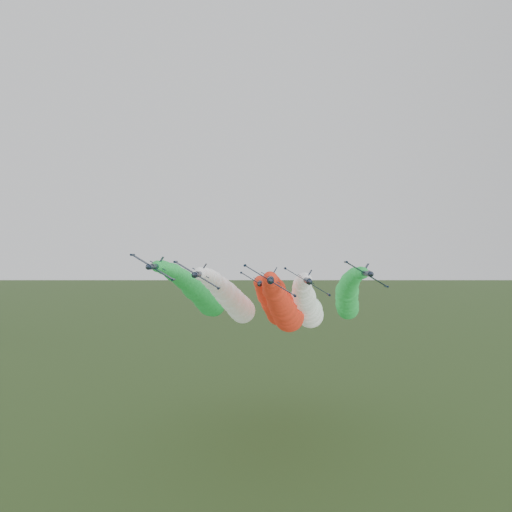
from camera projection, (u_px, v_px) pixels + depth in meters
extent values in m
cylinder|color=black|center=(270.00, 280.00, 76.20)|extent=(1.39, 8.30, 1.39)
cone|color=black|center=(271.00, 281.00, 71.31)|extent=(1.27, 1.66, 1.27)
cone|color=black|center=(270.00, 278.00, 80.72)|extent=(1.27, 0.83, 1.27)
ellipsoid|color=black|center=(272.00, 278.00, 74.36)|extent=(0.93, 1.73, 0.87)
cube|color=black|center=(270.00, 280.00, 76.02)|extent=(7.63, 1.75, 4.68)
cylinder|color=black|center=(245.00, 265.00, 76.09)|extent=(0.56, 2.40, 0.56)
cylinder|color=black|center=(295.00, 296.00, 75.94)|extent=(0.56, 2.40, 0.56)
cube|color=black|center=(274.00, 273.00, 79.70)|extent=(1.21, 1.38, 1.88)
cube|color=black|center=(271.00, 278.00, 79.71)|extent=(3.05, 1.01, 1.90)
sphere|color=red|center=(270.00, 279.00, 79.43)|extent=(2.36, 2.36, 2.36)
sphere|color=red|center=(270.00, 279.00, 81.85)|extent=(2.41, 2.41, 2.41)
sphere|color=red|center=(270.00, 279.00, 84.27)|extent=(2.45, 2.45, 2.45)
sphere|color=red|center=(270.00, 280.00, 86.69)|extent=(2.87, 2.87, 2.87)
sphere|color=red|center=(271.00, 281.00, 89.11)|extent=(2.73, 2.73, 2.73)
sphere|color=red|center=(271.00, 283.00, 91.53)|extent=(3.27, 3.27, 3.27)
sphere|color=red|center=(272.00, 284.00, 93.94)|extent=(3.73, 3.73, 3.73)
sphere|color=red|center=(272.00, 286.00, 96.36)|extent=(3.86, 3.86, 3.86)
sphere|color=red|center=(273.00, 288.00, 98.78)|extent=(4.02, 4.02, 4.02)
sphere|color=red|center=(274.00, 290.00, 101.19)|extent=(4.86, 4.86, 4.86)
sphere|color=red|center=(275.00, 292.00, 103.61)|extent=(4.45, 4.45, 4.45)
sphere|color=red|center=(276.00, 294.00, 106.02)|extent=(4.75, 4.75, 4.75)
sphere|color=red|center=(277.00, 296.00, 108.43)|extent=(4.97, 4.97, 4.97)
sphere|color=red|center=(278.00, 298.00, 110.85)|extent=(5.23, 5.23, 5.23)
sphere|color=red|center=(279.00, 300.00, 113.26)|extent=(5.74, 5.74, 5.74)
sphere|color=red|center=(280.00, 303.00, 115.67)|extent=(6.19, 6.19, 6.19)
sphere|color=red|center=(282.00, 305.00, 118.08)|extent=(5.85, 5.85, 5.85)
sphere|color=red|center=(283.00, 307.00, 120.49)|extent=(6.80, 6.80, 6.80)
sphere|color=red|center=(285.00, 310.00, 122.90)|extent=(6.27, 6.27, 6.27)
sphere|color=red|center=(286.00, 312.00, 125.31)|extent=(6.91, 6.91, 6.91)
sphere|color=red|center=(287.00, 314.00, 127.72)|extent=(7.68, 7.68, 7.68)
sphere|color=red|center=(289.00, 317.00, 130.13)|extent=(7.93, 7.93, 7.93)
cylinder|color=black|center=(198.00, 274.00, 87.21)|extent=(1.39, 8.30, 1.39)
cone|color=black|center=(194.00, 275.00, 82.32)|extent=(1.27, 1.66, 1.27)
cone|color=black|center=(201.00, 273.00, 91.73)|extent=(1.27, 0.83, 1.27)
ellipsoid|color=black|center=(197.00, 273.00, 85.36)|extent=(0.93, 1.73, 0.87)
cube|color=black|center=(197.00, 275.00, 87.02)|extent=(7.63, 1.75, 4.68)
cylinder|color=black|center=(176.00, 262.00, 87.10)|extent=(0.56, 2.40, 0.56)
cylinder|color=black|center=(219.00, 288.00, 86.95)|extent=(0.56, 2.40, 0.56)
cube|color=black|center=(203.00, 269.00, 90.70)|extent=(1.21, 1.38, 1.88)
cube|color=black|center=(201.00, 273.00, 90.71)|extent=(3.05, 1.01, 1.90)
sphere|color=white|center=(200.00, 274.00, 90.43)|extent=(2.45, 2.45, 2.45)
sphere|color=white|center=(202.00, 274.00, 92.85)|extent=(2.24, 2.24, 2.24)
sphere|color=white|center=(204.00, 274.00, 95.27)|extent=(2.76, 2.76, 2.76)
sphere|color=white|center=(206.00, 275.00, 97.69)|extent=(3.00, 3.00, 3.00)
sphere|color=white|center=(207.00, 276.00, 100.11)|extent=(3.04, 3.04, 3.04)
sphere|color=white|center=(209.00, 278.00, 102.53)|extent=(3.73, 3.73, 3.73)
sphere|color=white|center=(211.00, 279.00, 104.95)|extent=(3.59, 3.59, 3.59)
sphere|color=white|center=(213.00, 281.00, 107.36)|extent=(4.21, 4.21, 4.21)
sphere|color=white|center=(215.00, 283.00, 109.78)|extent=(4.19, 4.19, 4.19)
sphere|color=white|center=(217.00, 284.00, 112.19)|extent=(3.94, 3.94, 3.94)
sphere|color=white|center=(219.00, 286.00, 114.61)|extent=(4.85, 4.85, 4.85)
sphere|color=white|center=(221.00, 288.00, 117.02)|extent=(5.13, 5.13, 5.13)
sphere|color=white|center=(223.00, 290.00, 119.44)|extent=(4.62, 4.62, 4.62)
sphere|color=white|center=(225.00, 293.00, 121.85)|extent=(5.76, 5.76, 5.76)
sphere|color=white|center=(228.00, 295.00, 124.26)|extent=(5.96, 5.96, 5.96)
sphere|color=white|center=(230.00, 297.00, 126.67)|extent=(5.47, 5.47, 5.47)
sphere|color=white|center=(232.00, 299.00, 129.09)|extent=(6.37, 6.37, 6.37)
sphere|color=white|center=(234.00, 301.00, 131.50)|extent=(6.48, 6.48, 6.48)
sphere|color=white|center=(236.00, 304.00, 133.91)|extent=(6.19, 6.19, 6.19)
sphere|color=white|center=(238.00, 306.00, 136.32)|extent=(6.98, 6.98, 6.98)
sphere|color=white|center=(240.00, 308.00, 138.73)|extent=(7.17, 7.17, 7.17)
sphere|color=white|center=(243.00, 311.00, 141.14)|extent=(7.13, 7.13, 7.13)
cylinder|color=black|center=(307.00, 281.00, 86.92)|extent=(1.39, 8.30, 1.39)
cone|color=black|center=(310.00, 282.00, 82.03)|extent=(1.27, 1.66, 1.27)
cone|color=black|center=(305.00, 280.00, 91.44)|extent=(1.27, 0.83, 1.27)
ellipsoid|color=black|center=(309.00, 279.00, 85.07)|extent=(0.93, 1.73, 0.87)
cube|color=black|center=(307.00, 282.00, 86.74)|extent=(7.63, 1.75, 4.68)
cylinder|color=black|center=(285.00, 268.00, 86.81)|extent=(0.56, 2.40, 0.56)
cylinder|color=black|center=(329.00, 295.00, 86.66)|extent=(0.56, 2.40, 0.56)
cube|color=black|center=(309.00, 275.00, 90.42)|extent=(1.21, 1.38, 1.88)
cube|color=black|center=(306.00, 279.00, 90.43)|extent=(3.05, 1.01, 1.90)
sphere|color=white|center=(306.00, 280.00, 90.15)|extent=(2.05, 2.05, 2.05)
sphere|color=white|center=(305.00, 280.00, 92.57)|extent=(2.73, 2.73, 2.73)
sphere|color=white|center=(304.00, 280.00, 94.99)|extent=(2.45, 2.45, 2.45)
sphere|color=white|center=(303.00, 281.00, 97.41)|extent=(3.02, 3.02, 3.02)
sphere|color=white|center=(303.00, 282.00, 99.83)|extent=(2.99, 2.99, 2.99)
sphere|color=white|center=(302.00, 283.00, 102.24)|extent=(2.95, 2.95, 2.95)
sphere|color=white|center=(302.00, 285.00, 104.66)|extent=(3.94, 3.94, 3.94)
sphere|color=white|center=(302.00, 286.00, 107.08)|extent=(4.02, 4.02, 4.02)
sphere|color=white|center=(302.00, 288.00, 109.49)|extent=(4.39, 4.39, 4.39)
sphere|color=white|center=(302.00, 289.00, 111.91)|extent=(4.18, 4.18, 4.18)
sphere|color=white|center=(303.00, 291.00, 114.32)|extent=(4.81, 4.81, 4.81)
sphere|color=white|center=(303.00, 293.00, 116.74)|extent=(4.99, 4.99, 4.99)
sphere|color=white|center=(303.00, 295.00, 119.15)|extent=(5.69, 5.69, 5.69)
sphere|color=white|center=(304.00, 297.00, 121.57)|extent=(6.05, 6.05, 6.05)
sphere|color=white|center=(304.00, 299.00, 123.98)|extent=(5.90, 5.90, 5.90)
sphere|color=white|center=(305.00, 301.00, 126.39)|extent=(5.42, 5.42, 5.42)
sphere|color=white|center=(306.00, 304.00, 128.80)|extent=(5.33, 5.33, 5.33)
sphere|color=white|center=(307.00, 306.00, 131.21)|extent=(5.71, 5.71, 5.71)
sphere|color=white|center=(307.00, 308.00, 133.62)|extent=(6.87, 6.87, 6.87)
sphere|color=white|center=(308.00, 310.00, 136.03)|extent=(7.80, 7.80, 7.80)
sphere|color=white|center=(309.00, 312.00, 138.44)|extent=(6.60, 6.60, 6.60)
sphere|color=white|center=(310.00, 315.00, 140.85)|extent=(7.49, 7.49, 7.49)
cylinder|color=black|center=(154.00, 267.00, 92.09)|extent=(1.39, 8.30, 1.39)
cone|color=black|center=(147.00, 267.00, 87.20)|extent=(1.27, 1.66, 1.27)
cone|color=black|center=(159.00, 266.00, 96.61)|extent=(1.27, 0.83, 1.27)
ellipsoid|color=black|center=(152.00, 265.00, 90.24)|extent=(0.93, 1.73, 0.87)
cube|color=black|center=(153.00, 267.00, 91.91)|extent=(7.63, 1.75, 4.68)
cylinder|color=black|center=(133.00, 255.00, 91.98)|extent=(0.56, 2.40, 0.56)
cylinder|color=black|center=(173.00, 280.00, 91.83)|extent=(0.56, 2.40, 0.56)
cube|color=black|center=(160.00, 262.00, 95.59)|extent=(1.21, 1.38, 1.88)
cube|color=black|center=(158.00, 266.00, 95.59)|extent=(3.05, 1.01, 1.90)
sphere|color=green|center=(157.00, 266.00, 95.32)|extent=(2.25, 2.25, 2.25)
sphere|color=green|center=(160.00, 267.00, 97.74)|extent=(2.24, 2.24, 2.24)
sphere|color=green|center=(163.00, 267.00, 100.16)|extent=(2.81, 2.81, 2.81)
sphere|color=green|center=(165.00, 268.00, 102.58)|extent=(2.92, 2.92, 2.92)
sphere|color=green|center=(168.00, 270.00, 104.99)|extent=(2.94, 2.94, 2.94)
sphere|color=green|center=(171.00, 271.00, 107.41)|extent=(3.57, 3.57, 3.57)
sphere|color=green|center=(174.00, 273.00, 109.83)|extent=(3.96, 3.96, 3.96)
sphere|color=green|center=(176.00, 274.00, 112.25)|extent=(3.81, 3.81, 3.81)
sphere|color=green|center=(179.00, 276.00, 114.66)|extent=(4.05, 4.05, 4.05)
sphere|color=green|center=(182.00, 278.00, 117.08)|extent=(4.40, 4.40, 4.40)
sphere|color=green|center=(184.00, 280.00, 119.49)|extent=(4.62, 4.62, 4.62)
sphere|color=green|center=(187.00, 282.00, 121.91)|extent=(4.67, 4.67, 4.67)
sphere|color=green|center=(190.00, 284.00, 124.32)|extent=(4.97, 4.97, 4.97)
sphere|color=green|center=(192.00, 286.00, 126.73)|extent=(5.78, 5.78, 5.78)
sphere|color=green|center=(195.00, 288.00, 129.15)|extent=(6.24, 6.24, 6.24)
sphere|color=green|center=(198.00, 291.00, 131.56)|extent=(5.89, 5.89, 5.89)
sphere|color=green|center=(200.00, 293.00, 133.97)|extent=(6.28, 6.28, 6.28)
sphere|color=green|center=(203.00, 295.00, 136.38)|extent=(6.45, 6.45, 6.45)
sphere|color=green|center=(205.00, 298.00, 138.79)|extent=(7.23, 7.23, 7.23)
sphere|color=green|center=(208.00, 300.00, 141.20)|extent=(7.54, 7.54, 7.54)
sphere|color=green|center=(211.00, 302.00, 143.61)|extent=(7.99, 7.99, 7.99)
sphere|color=green|center=(213.00, 305.00, 146.02)|extent=(6.98, 6.98, 6.98)
cylinder|color=black|center=(366.00, 273.00, 94.14)|extent=(1.39, 8.30, 1.39)
cone|color=black|center=(372.00, 274.00, 89.25)|extent=(1.27, 1.66, 1.27)
cone|color=black|center=(362.00, 273.00, 98.66)|extent=(1.27, 0.83, 1.27)
ellipsoid|color=black|center=(369.00, 272.00, 92.29)|extent=(0.93, 1.73, 0.87)
cube|color=black|center=(366.00, 274.00, 93.96)|extent=(7.63, 1.75, 4.68)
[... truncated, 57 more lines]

